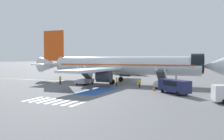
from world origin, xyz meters
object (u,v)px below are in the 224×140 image
Objects in this scene: ground_crew_0 at (117,81)px; ground_crew_2 at (60,79)px; airliner at (121,65)px; service_van_2 at (174,85)px; ground_crew_1 at (139,82)px; traffic_cone_0 at (154,88)px; fuel_tanker at (129,69)px; ground_crew_3 at (140,83)px; traffic_cone_1 at (213,89)px; boarding_stairs_aft at (85,79)px; boarding_stairs_forward at (161,82)px.

ground_crew_2 is (-12.06, -1.61, -0.01)m from ground_crew_0.
airliner is at bearing 36.74° from ground_crew_2.
service_van_2 is at bearing 47.45° from airliner.
airliner is at bearing 163.85° from ground_crew_0.
traffic_cone_0 is (3.83, -3.98, -0.61)m from ground_crew_1.
fuel_tanker is 32.77m from ground_crew_3.
service_van_2 reaches higher than ground_crew_2.
traffic_cone_0 is (7.80, -2.28, -0.71)m from ground_crew_0.
fuel_tanker reaches higher than traffic_cone_1.
boarding_stairs_aft reaches higher than ground_crew_1.
ground_crew_1 is 1.05× the size of ground_crew_3.
traffic_cone_0 is 1.50× the size of traffic_cone_1.
ground_crew_1 is (-7.42, 6.08, -0.32)m from service_van_2.
service_van_2 is 2.95× the size of ground_crew_2.
ground_crew_1 is 2.14m from ground_crew_3.
fuel_tanker is (-0.83, 29.08, 0.87)m from boarding_stairs_aft.
ground_crew_3 is at bearing 55.61° from ground_crew_0.
ground_crew_0 is (-11.39, 4.37, -0.23)m from service_van_2.
service_van_2 is 2.92× the size of ground_crew_0.
airliner is 22.94× the size of ground_crew_0.
boarding_stairs_forward is 1.00× the size of boarding_stairs_aft.
ground_crew_2 is 19.88m from traffic_cone_0.
fuel_tanker is at bearing -57.05° from ground_crew_1.
boarding_stairs_aft is at bearing -175.52° from fuel_tanker.
service_van_2 is 3.18× the size of ground_crew_1.
traffic_cone_0 is (9.28, -7.95, -3.53)m from airliner.
ground_crew_0 is at bearing -72.96° from service_van_2.
boarding_stairs_aft is at bearing -126.07° from ground_crew_0.
traffic_cone_1 is at bearing 175.16° from service_van_2.
ground_crew_2 is at bearing -144.52° from ground_crew_3.
ground_crew_2 is 3.94× the size of traffic_cone_1.
ground_crew_3 is at bearing 41.48° from airliner.
boarding_stairs_aft is 5.14m from ground_crew_2.
boarding_stairs_aft is at bearing -180.00° from boarding_stairs_forward.
fuel_tanker is 2.05× the size of service_van_2.
boarding_stairs_aft is 19.53m from service_van_2.
airliner is 24.94× the size of ground_crew_1.
fuel_tanker is 5.98× the size of ground_crew_0.
ground_crew_0 is (7.46, -0.69, 0.05)m from boarding_stairs_aft.
ground_crew_1 is at bearing -91.28° from service_van_2.
boarding_stairs_forward reaches higher than service_van_2.
airliner is 25.11m from fuel_tanker.
ground_crew_2 is 29.02m from traffic_cone_1.
boarding_stairs_aft reaches higher than ground_crew_3.
fuel_tanker is at bearing -168.80° from airliner.
ground_crew_3 is at bearing -83.36° from service_van_2.
ground_crew_2 is at bearing -158.04° from boarding_stairs_aft.
boarding_stairs_forward reaches higher than fuel_tanker.
ground_crew_1 is at bearing -153.55° from fuel_tanker.
ground_crew_0 is 12.17m from ground_crew_2.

